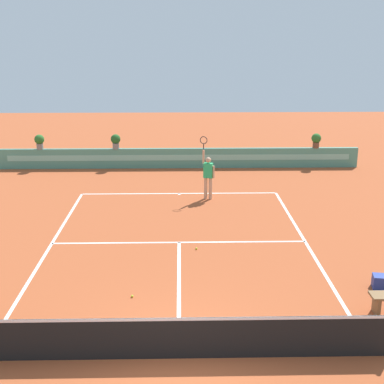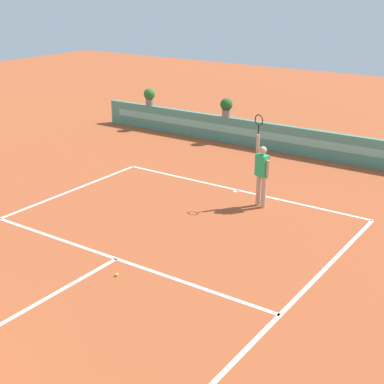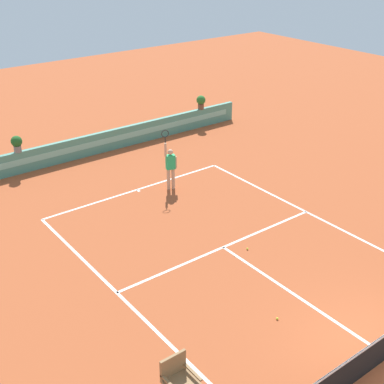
{
  "view_description": "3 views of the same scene",
  "coord_description": "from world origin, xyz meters",
  "px_view_note": "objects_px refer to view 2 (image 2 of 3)",
  "views": [
    {
      "loc": [
        0.07,
        -9.59,
        6.5
      ],
      "look_at": [
        0.47,
        8.76,
        1.0
      ],
      "focal_mm": 49.57,
      "sensor_mm": 36.0,
      "label": 1
    },
    {
      "loc": [
        7.99,
        -2.21,
        5.95
      ],
      "look_at": [
        0.47,
        8.76,
        1.0
      ],
      "focal_mm": 53.34,
      "sensor_mm": 36.0,
      "label": 2
    },
    {
      "loc": [
        -9.96,
        -4.97,
        9.62
      ],
      "look_at": [
        0.47,
        8.76,
        1.0
      ],
      "focal_mm": 49.43,
      "sensor_mm": 36.0,
      "label": 3
    }
  ],
  "objects_px": {
    "tennis_player": "(262,171)",
    "tennis_ball_near_baseline": "(117,275)",
    "potted_plant_left": "(226,106)",
    "potted_plant_far_left": "(149,96)"
  },
  "relations": [
    {
      "from": "tennis_player",
      "to": "tennis_ball_near_baseline",
      "type": "bearing_deg",
      "value": -96.73
    },
    {
      "from": "tennis_player",
      "to": "potted_plant_far_left",
      "type": "xyz_separation_m",
      "value": [
        -8.09,
        5.26,
        0.36
      ]
    },
    {
      "from": "tennis_player",
      "to": "potted_plant_far_left",
      "type": "height_order",
      "value": "tennis_player"
    },
    {
      "from": "tennis_ball_near_baseline",
      "to": "potted_plant_left",
      "type": "bearing_deg",
      "value": 109.25
    },
    {
      "from": "tennis_ball_near_baseline",
      "to": "potted_plant_left",
      "type": "height_order",
      "value": "potted_plant_left"
    },
    {
      "from": "tennis_ball_near_baseline",
      "to": "potted_plant_far_left",
      "type": "distance_m",
      "value": 13.03
    },
    {
      "from": "tennis_ball_near_baseline",
      "to": "potted_plant_far_left",
      "type": "relative_size",
      "value": 0.09
    },
    {
      "from": "tennis_player",
      "to": "potted_plant_left",
      "type": "xyz_separation_m",
      "value": [
        -4.33,
        5.26,
        0.36
      ]
    },
    {
      "from": "potted_plant_left",
      "to": "tennis_player",
      "type": "bearing_deg",
      "value": -50.56
    },
    {
      "from": "tennis_player",
      "to": "potted_plant_left",
      "type": "height_order",
      "value": "tennis_player"
    }
  ]
}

